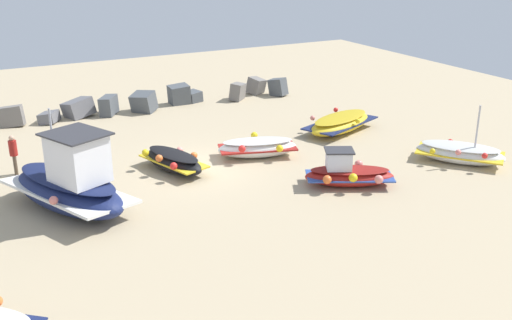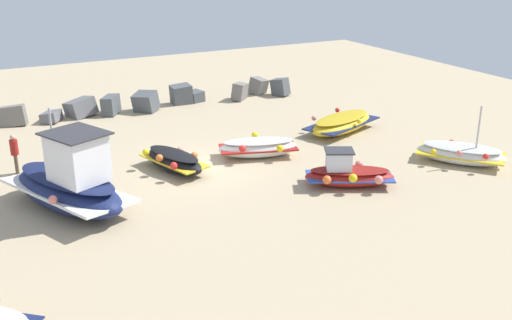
{
  "view_description": "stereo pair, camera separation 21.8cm",
  "coord_description": "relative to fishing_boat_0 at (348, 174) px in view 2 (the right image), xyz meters",
  "views": [
    {
      "loc": [
        -8.86,
        -22.09,
        9.03
      ],
      "look_at": [
        1.49,
        -2.52,
        0.9
      ],
      "focal_mm": 42.32,
      "sensor_mm": 36.0,
      "label": 1
    },
    {
      "loc": [
        -8.66,
        -22.19,
        9.03
      ],
      "look_at": [
        1.49,
        -2.52,
        0.9
      ],
      "focal_mm": 42.32,
      "sensor_mm": 36.0,
      "label": 2
    }
  ],
  "objects": [
    {
      "name": "breakwater_rocks",
      "position": [
        -4.62,
        14.39,
        -0.01
      ],
      "size": [
        19.42,
        2.42,
        1.34
      ],
      "color": "#4C5156",
      "rests_on": "ground_plane"
    },
    {
      "name": "ground_plane",
      "position": [
        -4.48,
        4.52,
        -0.47
      ],
      "size": [
        50.88,
        50.88,
        0.0
      ],
      "primitive_type": "plane",
      "color": "tan"
    },
    {
      "name": "fishing_boat_0",
      "position": [
        0.0,
        0.0,
        0.0
      ],
      "size": [
        3.69,
        2.76,
        1.46
      ],
      "rotation": [
        0.0,
        0.0,
        2.67
      ],
      "color": "maroon",
      "rests_on": "ground_plane"
    },
    {
      "name": "fishing_boat_2",
      "position": [
        -9.99,
        2.65,
        0.51
      ],
      "size": [
        4.25,
        5.86,
        3.68
      ],
      "rotation": [
        0.0,
        0.0,
        5.13
      ],
      "color": "navy",
      "rests_on": "ground_plane"
    },
    {
      "name": "fishing_boat_3",
      "position": [
        -1.58,
        4.53,
        -0.04
      ],
      "size": [
        3.74,
        2.34,
        0.89
      ],
      "rotation": [
        0.0,
        0.0,
        2.84
      ],
      "color": "white",
      "rests_on": "ground_plane"
    },
    {
      "name": "person_walking",
      "position": [
        -11.29,
        7.18,
        0.5
      ],
      "size": [
        0.32,
        0.32,
        1.69
      ],
      "rotation": [
        0.0,
        0.0,
        6.26
      ],
      "color": "brown",
      "rests_on": "ground_plane"
    },
    {
      "name": "fishing_boat_5",
      "position": [
        -5.47,
        4.61,
        -0.03
      ],
      "size": [
        2.18,
        3.53,
        0.9
      ],
      "rotation": [
        0.0,
        0.0,
        1.88
      ],
      "color": "black",
      "rests_on": "ground_plane"
    },
    {
      "name": "fishing_boat_6",
      "position": [
        5.76,
        -0.15,
        -0.04
      ],
      "size": [
        3.44,
        3.83,
        2.62
      ],
      "rotation": [
        0.0,
        0.0,
        2.23
      ],
      "color": "white",
      "rests_on": "ground_plane"
    },
    {
      "name": "fishing_boat_1",
      "position": [
        3.82,
        5.89,
        -0.04
      ],
      "size": [
        4.69,
        3.22,
        0.87
      ],
      "rotation": [
        0.0,
        0.0,
        0.37
      ],
      "color": "gold",
      "rests_on": "ground_plane"
    }
  ]
}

